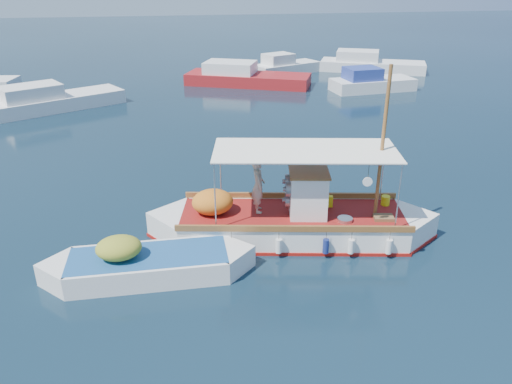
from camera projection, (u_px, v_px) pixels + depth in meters
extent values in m
plane|color=black|center=(305.00, 236.00, 15.80)|extent=(160.00, 160.00, 0.00)
cube|color=white|center=(292.00, 228.00, 15.62)|extent=(7.12, 3.48, 1.00)
cube|color=white|center=(183.00, 227.00, 15.65)|extent=(2.24, 2.24, 1.00)
cube|color=white|center=(401.00, 228.00, 15.58)|extent=(2.24, 2.24, 1.00)
cube|color=maroon|center=(292.00, 236.00, 15.74)|extent=(7.23, 3.57, 0.16)
cube|color=maroon|center=(292.00, 214.00, 15.42)|extent=(7.09, 3.30, 0.05)
cube|color=brown|center=(290.00, 195.00, 16.42)|extent=(6.82, 1.35, 0.18)
cube|color=brown|center=(295.00, 229.00, 14.33)|extent=(6.82, 1.35, 0.18)
cube|color=white|center=(308.00, 193.00, 15.12)|extent=(1.29, 1.36, 1.36)
cube|color=brown|center=(309.00, 172.00, 14.83)|extent=(1.39, 1.47, 0.05)
cylinder|color=slate|center=(289.00, 189.00, 14.75)|extent=(0.28, 0.48, 0.45)
cylinder|color=slate|center=(288.00, 181.00, 15.28)|extent=(0.28, 0.48, 0.45)
cylinder|color=slate|center=(288.00, 200.00, 15.22)|extent=(0.28, 0.48, 0.45)
cylinder|color=brown|center=(383.00, 144.00, 14.45)|extent=(0.13, 0.13, 4.55)
cylinder|color=brown|center=(356.00, 156.00, 14.60)|extent=(1.62, 0.37, 0.07)
cylinder|color=silver|center=(220.00, 170.00, 15.92)|extent=(0.05, 0.05, 2.05)
cylinder|color=silver|center=(215.00, 197.00, 14.10)|extent=(0.05, 0.05, 2.05)
cylinder|color=silver|center=(383.00, 171.00, 15.87)|extent=(0.05, 0.05, 2.05)
cylinder|color=silver|center=(399.00, 198.00, 14.05)|extent=(0.05, 0.05, 2.05)
cube|color=white|center=(305.00, 150.00, 14.55)|extent=(5.68, 3.12, 0.04)
ellipsoid|color=orange|center=(213.00, 202.00, 15.28)|extent=(1.45, 1.30, 0.76)
cube|color=yellow|center=(329.00, 201.00, 15.78)|extent=(0.25, 0.20, 0.36)
cylinder|color=yellow|center=(385.00, 201.00, 15.90)|extent=(0.32, 0.32, 0.31)
cube|color=brown|center=(384.00, 218.00, 15.03)|extent=(0.66, 0.51, 0.11)
cylinder|color=#B2B2B2|center=(345.00, 220.00, 14.92)|extent=(0.53, 0.53, 0.11)
cylinder|color=white|center=(368.00, 182.00, 13.91)|extent=(0.27, 0.08, 0.27)
cylinder|color=white|center=(232.00, 246.00, 14.44)|extent=(0.21, 0.21, 0.44)
cylinder|color=navy|center=(326.00, 246.00, 14.41)|extent=(0.21, 0.21, 0.44)
cylinder|color=white|center=(389.00, 246.00, 14.39)|extent=(0.21, 0.21, 0.44)
imported|color=#A49C88|center=(258.00, 186.00, 15.20)|extent=(0.44, 0.65, 1.71)
cube|color=white|center=(149.00, 268.00, 13.67)|extent=(4.26, 1.67, 0.83)
cube|color=white|center=(69.00, 276.00, 13.35)|extent=(1.66, 1.66, 0.83)
cube|color=white|center=(226.00, 261.00, 14.00)|extent=(1.66, 1.66, 0.83)
cube|color=#1D4E85|center=(148.00, 256.00, 13.51)|extent=(4.26, 1.49, 0.05)
ellipsoid|color=#979B2B|center=(119.00, 248.00, 13.26)|extent=(1.22, 1.00, 0.61)
cube|color=silver|center=(55.00, 104.00, 29.70)|extent=(8.18, 6.02, 1.00)
cube|color=silver|center=(31.00, 92.00, 28.64)|extent=(3.80, 3.35, 0.80)
cube|color=maroon|center=(248.00, 81.00, 35.85)|extent=(9.18, 5.97, 1.00)
cube|color=silver|center=(230.00, 67.00, 35.74)|extent=(4.16, 3.55, 0.80)
cube|color=silver|center=(372.00, 86.00, 34.25)|extent=(5.86, 2.82, 1.00)
cube|color=#2A3D8E|center=(362.00, 74.00, 33.67)|extent=(2.46, 2.11, 0.80)
cube|color=silver|center=(372.00, 67.00, 40.59)|extent=(8.58, 5.65, 1.00)
cube|color=silver|center=(358.00, 56.00, 40.48)|extent=(3.90, 3.33, 0.80)
cube|color=silver|center=(286.00, 69.00, 39.79)|extent=(5.80, 4.05, 1.00)
cube|color=silver|center=(278.00, 59.00, 39.00)|extent=(2.69, 2.44, 0.80)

